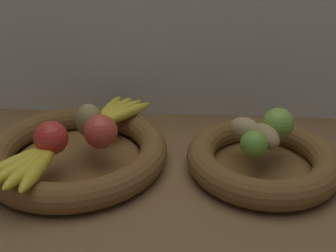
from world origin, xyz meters
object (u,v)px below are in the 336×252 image
Objects in this scene: apple_red_right at (101,131)px; banana_bunch_back at (116,112)px; potato_large at (265,136)px; pear_brown at (89,121)px; banana_bunch_front at (29,164)px; lime_near at (254,144)px; apple_red_front at (51,138)px; lime_far at (278,124)px; fruit_bowl_left at (77,152)px; potato_oblong at (245,129)px; fruit_bowl_right at (262,159)px.

banana_bunch_back is at bearing 88.83° from apple_red_right.
pear_brown is at bearing 177.37° from potato_large.
banana_bunch_front is 3.16× the size of lime_near.
apple_red_front is 0.38× the size of banana_bunch_back.
apple_red_front is 1.24× the size of lime_near.
lime_near is 0.81× the size of lime_far.
potato_large is at bearing 4.23° from apple_red_right.
fruit_bowl_left is 7.20× the size of lime_near.
apple_red_front is at bearing -167.84° from lime_far.
apple_red_right is (9.22, 3.29, 0.09)cm from apple_red_front.
pear_brown is 0.41× the size of banana_bunch_back.
banana_bunch_back is at bearing 60.09° from fruit_bowl_left.
lime_far is at bearing 18.74° from banana_bunch_front.
potato_large is at bearing 0.00° from fruit_bowl_left.
lime_near reaches higher than potato_large.
pear_brown reaches higher than potato_oblong.
lime_near is at bearing -123.69° from potato_large.
fruit_bowl_left is 36.60cm from potato_oblong.
apple_red_front reaches higher than potato_oblong.
fruit_bowl_left is 5.27× the size of pear_brown.
pear_brown is at bearing -177.78° from potato_oblong.
apple_red_right is at bearing -169.58° from potato_oblong.
banana_bunch_front is 43.00cm from lime_near.
lime_far reaches higher than banana_bunch_back.
apple_red_front is (-2.86, -5.77, 6.53)cm from fruit_bowl_left.
potato_large is 5.32cm from lime_far.
potato_large is (42.73, 5.77, -1.04)cm from apple_red_front.
potato_large is at bearing 56.31° from lime_near.
lime_near is 10.19cm from lime_far.
lime_near reaches higher than potato_oblong.
apple_red_right is 0.39× the size of banana_bunch_back.
banana_bunch_front is 50.90cm from lime_far.
potato_oblong is (36.05, 2.98, 5.57)cm from fruit_bowl_left.
apple_red_front is 1.01× the size of lime_far.
lime_far reaches higher than fruit_bowl_right.
lime_far is at bearing 52.13° from fruit_bowl_right.
pear_brown reaches higher than banana_bunch_back.
apple_red_front and lime_far have the same top height.
lime_far is at bearing 54.16° from lime_near.
potato_large reaches higher than fruit_bowl_right.
banana_bunch_back is (11.74, 23.79, -0.06)cm from banana_bunch_front.
apple_red_right reaches higher than banana_bunch_front.
apple_red_front is 39.89cm from potato_oblong.
banana_bunch_front is at bearing -169.14° from lime_near.
potato_large is (33.22, -11.57, 1.06)cm from banana_bunch_back.
apple_red_front is 0.91× the size of pear_brown.
lime_far is at bearing 3.46° from pear_brown.
potato_large is 1.20× the size of lime_far.
pear_brown is at bearing 177.37° from fruit_bowl_right.
apple_red_right is 37.30cm from lime_far.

